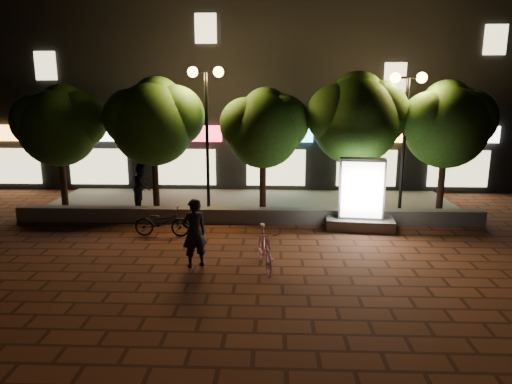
{
  "coord_description": "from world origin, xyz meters",
  "views": [
    {
      "loc": [
        0.87,
        -11.06,
        4.43
      ],
      "look_at": [
        0.4,
        1.5,
        1.64
      ],
      "focal_mm": 31.93,
      "sensor_mm": 36.0,
      "label": 1
    }
  ],
  "objects_px": {
    "tree_far_left": "(60,123)",
    "tree_right": "(357,116)",
    "pedestrian": "(142,186)",
    "scooter_pink": "(265,248)",
    "street_lamp_right": "(406,107)",
    "rider": "(194,233)",
    "tree_left": "(154,119)",
    "tree_mid": "(264,126)",
    "scooter_parked": "(162,222)",
    "street_lamp_left": "(206,103)",
    "tree_far_right": "(448,122)",
    "ad_kiosk": "(361,201)"
  },
  "relations": [
    {
      "from": "street_lamp_left",
      "to": "street_lamp_right",
      "type": "bearing_deg",
      "value": 0.0
    },
    {
      "from": "street_lamp_right",
      "to": "scooter_pink",
      "type": "distance_m",
      "value": 7.93
    },
    {
      "from": "tree_far_left",
      "to": "street_lamp_left",
      "type": "distance_m",
      "value": 5.5
    },
    {
      "from": "tree_mid",
      "to": "rider",
      "type": "distance_m",
      "value": 6.21
    },
    {
      "from": "street_lamp_left",
      "to": "street_lamp_right",
      "type": "height_order",
      "value": "street_lamp_left"
    },
    {
      "from": "street_lamp_right",
      "to": "pedestrian",
      "type": "xyz_separation_m",
      "value": [
        -9.51,
        0.19,
        -2.94
      ]
    },
    {
      "from": "tree_right",
      "to": "street_lamp_left",
      "type": "relative_size",
      "value": 0.98
    },
    {
      "from": "tree_far_left",
      "to": "street_lamp_left",
      "type": "xyz_separation_m",
      "value": [
        5.45,
        -0.26,
        0.74
      ]
    },
    {
      "from": "rider",
      "to": "pedestrian",
      "type": "xyz_separation_m",
      "value": [
        -2.89,
        5.44,
        0.06
      ]
    },
    {
      "from": "pedestrian",
      "to": "street_lamp_left",
      "type": "bearing_deg",
      "value": -92.64
    },
    {
      "from": "street_lamp_left",
      "to": "tree_left",
      "type": "bearing_deg",
      "value": 172.3
    },
    {
      "from": "tree_far_right",
      "to": "scooter_pink",
      "type": "relative_size",
      "value": 2.61
    },
    {
      "from": "tree_right",
      "to": "ad_kiosk",
      "type": "xyz_separation_m",
      "value": [
        -0.12,
        -2.04,
        -2.62
      ]
    },
    {
      "from": "scooter_pink",
      "to": "pedestrian",
      "type": "xyz_separation_m",
      "value": [
        -4.69,
        5.52,
        0.41
      ]
    },
    {
      "from": "tree_right",
      "to": "pedestrian",
      "type": "xyz_separation_m",
      "value": [
        -7.87,
        -0.08,
        -2.61
      ]
    },
    {
      "from": "tree_left",
      "to": "tree_mid",
      "type": "distance_m",
      "value": 4.0
    },
    {
      "from": "ad_kiosk",
      "to": "scooter_parked",
      "type": "bearing_deg",
      "value": -170.73
    },
    {
      "from": "tree_left",
      "to": "tree_mid",
      "type": "relative_size",
      "value": 1.09
    },
    {
      "from": "tree_far_right",
      "to": "street_lamp_left",
      "type": "bearing_deg",
      "value": -178.24
    },
    {
      "from": "tree_left",
      "to": "tree_far_right",
      "type": "relative_size",
      "value": 1.03
    },
    {
      "from": "ad_kiosk",
      "to": "rider",
      "type": "height_order",
      "value": "ad_kiosk"
    },
    {
      "from": "tree_left",
      "to": "scooter_parked",
      "type": "height_order",
      "value": "tree_left"
    },
    {
      "from": "tree_mid",
      "to": "street_lamp_left",
      "type": "height_order",
      "value": "street_lamp_left"
    },
    {
      "from": "ad_kiosk",
      "to": "tree_left",
      "type": "bearing_deg",
      "value": 164.17
    },
    {
      "from": "tree_mid",
      "to": "scooter_parked",
      "type": "height_order",
      "value": "tree_mid"
    },
    {
      "from": "tree_far_left",
      "to": "rider",
      "type": "distance_m",
      "value": 8.37
    },
    {
      "from": "tree_right",
      "to": "tree_left",
      "type": "bearing_deg",
      "value": -180.0
    },
    {
      "from": "tree_mid",
      "to": "tree_far_right",
      "type": "bearing_deg",
      "value": 0.0
    },
    {
      "from": "street_lamp_right",
      "to": "rider",
      "type": "height_order",
      "value": "street_lamp_right"
    },
    {
      "from": "pedestrian",
      "to": "scooter_pink",
      "type": "bearing_deg",
      "value": -138.03
    },
    {
      "from": "tree_right",
      "to": "pedestrian",
      "type": "relative_size",
      "value": 2.9
    },
    {
      "from": "street_lamp_right",
      "to": "scooter_pink",
      "type": "xyz_separation_m",
      "value": [
        -4.82,
        -5.33,
        -3.35
      ]
    },
    {
      "from": "street_lamp_right",
      "to": "scooter_parked",
      "type": "bearing_deg",
      "value": -160.82
    },
    {
      "from": "ad_kiosk",
      "to": "rider",
      "type": "distance_m",
      "value": 5.98
    },
    {
      "from": "tree_left",
      "to": "scooter_parked",
      "type": "xyz_separation_m",
      "value": [
        0.89,
        -3.07,
        -2.99
      ]
    },
    {
      "from": "tree_far_right",
      "to": "pedestrian",
      "type": "xyz_separation_m",
      "value": [
        -11.07,
        -0.08,
        -2.42
      ]
    },
    {
      "from": "tree_left",
      "to": "street_lamp_right",
      "type": "height_order",
      "value": "street_lamp_right"
    },
    {
      "from": "tree_far_left",
      "to": "tree_right",
      "type": "bearing_deg",
      "value": 0.0
    },
    {
      "from": "tree_far_right",
      "to": "rider",
      "type": "height_order",
      "value": "tree_far_right"
    },
    {
      "from": "tree_left",
      "to": "pedestrian",
      "type": "xyz_separation_m",
      "value": [
        -0.57,
        -0.08,
        -2.49
      ]
    },
    {
      "from": "tree_mid",
      "to": "street_lamp_left",
      "type": "relative_size",
      "value": 0.87
    },
    {
      "from": "tree_far_left",
      "to": "rider",
      "type": "relative_size",
      "value": 2.58
    },
    {
      "from": "tree_right",
      "to": "rider",
      "type": "bearing_deg",
      "value": -132.06
    },
    {
      "from": "tree_far_left",
      "to": "tree_left",
      "type": "xyz_separation_m",
      "value": [
        3.5,
        0.0,
        0.15
      ]
    },
    {
      "from": "scooter_pink",
      "to": "scooter_parked",
      "type": "distance_m",
      "value": 4.11
    },
    {
      "from": "tree_far_right",
      "to": "pedestrian",
      "type": "relative_size",
      "value": 2.73
    },
    {
      "from": "tree_far_left",
      "to": "tree_mid",
      "type": "relative_size",
      "value": 1.03
    },
    {
      "from": "tree_left",
      "to": "rider",
      "type": "xyz_separation_m",
      "value": [
        2.32,
        -5.52,
        -2.55
      ]
    },
    {
      "from": "tree_far_right",
      "to": "street_lamp_left",
      "type": "height_order",
      "value": "street_lamp_left"
    },
    {
      "from": "street_lamp_right",
      "to": "tree_far_left",
      "type": "bearing_deg",
      "value": 178.79
    }
  ]
}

